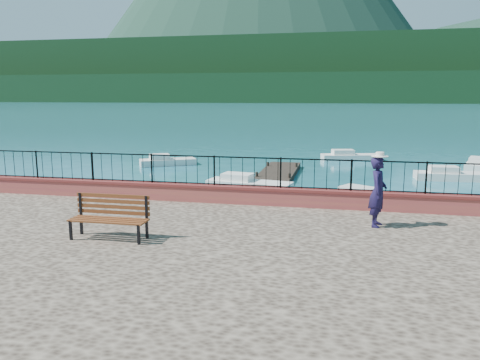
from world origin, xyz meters
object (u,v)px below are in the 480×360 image
at_px(boat_4, 352,155).
at_px(park_bench, 110,226).
at_px(boat_5, 479,162).
at_px(boat_3, 168,159).
at_px(boat_1, 370,197).
at_px(boat_2, 456,173).
at_px(boat_0, 249,181).
at_px(person, 378,192).

bearing_deg(boat_4, park_bench, -118.74).
distance_m(park_bench, boat_5, 27.02).
xyz_separation_m(boat_3, boat_4, (12.34, 5.24, 0.00)).
bearing_deg(boat_1, boat_3, 175.70).
bearing_deg(park_bench, boat_4, 75.26).
xyz_separation_m(boat_1, boat_4, (-0.50, 14.82, 0.00)).
bearing_deg(boat_5, boat_2, 173.22).
height_order(park_bench, boat_4, park_bench).
bearing_deg(boat_0, park_bench, -84.82).
bearing_deg(person, park_bench, 122.17).
distance_m(park_bench, boat_1, 12.25).
bearing_deg(person, boat_1, 8.29).
xyz_separation_m(boat_1, boat_3, (-12.84, 9.58, 0.00)).
relative_size(park_bench, boat_5, 0.45).
height_order(boat_0, boat_3, same).
bearing_deg(boat_3, boat_1, -66.29).
bearing_deg(boat_4, boat_0, -127.75).
xyz_separation_m(park_bench, boat_1, (6.88, 10.08, -1.12)).
bearing_deg(boat_5, park_bench, 167.21).
bearing_deg(boat_3, boat_5, -20.87).
distance_m(boat_0, boat_5, 16.81).
distance_m(boat_1, boat_4, 14.83).
bearing_deg(boat_2, boat_0, -158.82).
xyz_separation_m(person, boat_5, (7.93, 20.21, -1.76)).
height_order(person, boat_1, person).
distance_m(boat_0, boat_2, 11.96).
relative_size(boat_2, boat_4, 0.99).
distance_m(boat_3, boat_5, 20.69).
xyz_separation_m(person, boat_4, (-0.18, 22.32, -1.76)).
xyz_separation_m(boat_1, boat_2, (5.06, 7.59, 0.00)).
bearing_deg(person, boat_5, -10.69).
xyz_separation_m(boat_4, boat_5, (8.11, -2.11, 0.00)).
distance_m(boat_0, boat_3, 9.94).
relative_size(park_bench, boat_4, 0.45).
xyz_separation_m(boat_2, boat_5, (2.55, 5.12, 0.00)).
distance_m(park_bench, person, 7.07).
relative_size(person, boat_1, 0.47).
distance_m(boat_1, boat_5, 14.81).
distance_m(boat_1, boat_2, 9.12).
bearing_deg(boat_3, boat_2, -35.92).
height_order(boat_0, boat_2, same).
bearing_deg(boat_4, boat_2, -66.81).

